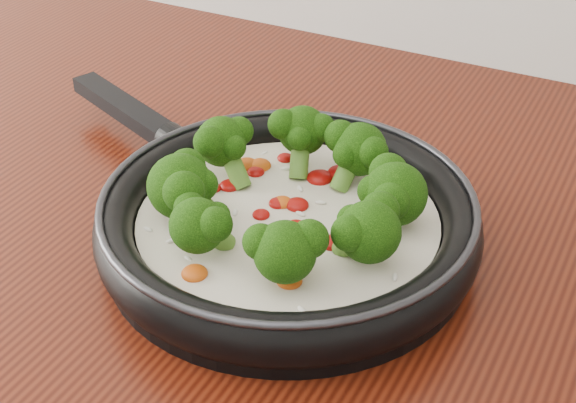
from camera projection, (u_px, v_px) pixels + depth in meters
The scene contains 1 object.
skillet at pixel (286, 216), 0.71m from camera, with size 0.53×0.42×0.09m.
Camera 1 is at (0.30, 0.53, 1.34)m, focal length 52.49 mm.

